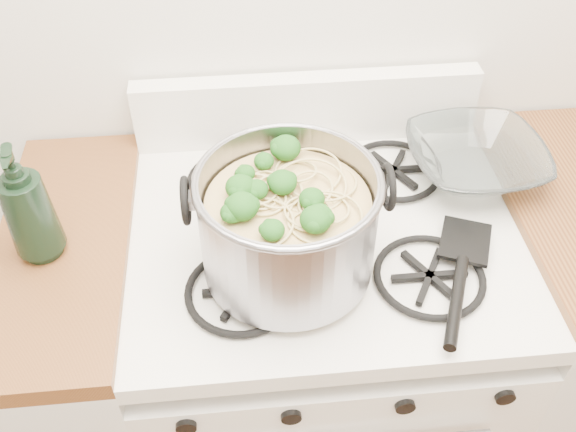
{
  "coord_description": "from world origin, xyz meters",
  "views": [
    {
      "loc": [
        -0.16,
        0.39,
        1.8
      ],
      "look_at": [
        -0.08,
        1.16,
        1.04
      ],
      "focal_mm": 40.0,
      "sensor_mm": 36.0,
      "label": 1
    }
  ],
  "objects": [
    {
      "name": "glass_bowl",
      "position": [
        0.33,
        1.38,
        0.94
      ],
      "size": [
        0.12,
        0.12,
        0.03
      ],
      "primitive_type": "imported",
      "rotation": [
        0.0,
        0.0,
        0.05
      ],
      "color": "white",
      "rests_on": "gas_range"
    },
    {
      "name": "stock_pot",
      "position": [
        -0.08,
        1.16,
        1.02
      ],
      "size": [
        0.34,
        0.31,
        0.21
      ],
      "color": "gray",
      "rests_on": "gas_range"
    },
    {
      "name": "counter_left",
      "position": [
        -0.51,
        1.26,
        0.46
      ],
      "size": [
        0.25,
        0.65,
        0.92
      ],
      "color": "silver",
      "rests_on": "ground"
    },
    {
      "name": "spatula",
      "position": [
        0.25,
        1.18,
        0.94
      ],
      "size": [
        0.39,
        0.4,
        0.02
      ],
      "primitive_type": null,
      "rotation": [
        0.0,
        0.0,
        -0.4
      ],
      "color": "black",
      "rests_on": "gas_range"
    },
    {
      "name": "gas_range",
      "position": [
        0.0,
        1.26,
        0.44
      ],
      "size": [
        0.76,
        0.66,
        0.92
      ],
      "color": "white",
      "rests_on": "ground"
    },
    {
      "name": "bottle",
      "position": [
        -0.53,
        1.24,
        1.04
      ],
      "size": [
        0.11,
        0.11,
        0.24
      ],
      "primitive_type": "imported",
      "rotation": [
        0.0,
        0.0,
        0.17
      ],
      "color": "black",
      "rests_on": "counter_left"
    }
  ]
}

